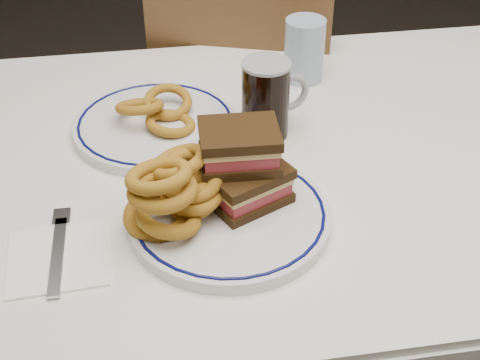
{
  "coord_description": "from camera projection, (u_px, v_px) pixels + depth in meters",
  "views": [
    {
      "loc": [
        -0.21,
        -0.91,
        1.39
      ],
      "look_at": [
        -0.09,
        -0.17,
        0.83
      ],
      "focal_mm": 50.0,
      "sensor_mm": 36.0,
      "label": 1
    }
  ],
  "objects": [
    {
      "name": "chair_far",
      "position": [
        245.0,
        126.0,
        1.71
      ],
      "size": [
        0.51,
        0.51,
        0.87
      ],
      "color": "#4A2C17",
      "rests_on": "floor"
    },
    {
      "name": "water_glass",
      "position": [
        304.0,
        50.0,
        1.3
      ],
      "size": [
        0.08,
        0.08,
        0.12
      ],
      "primitive_type": "cylinder",
      "color": "#93A6BD",
      "rests_on": "dining_table"
    },
    {
      "name": "dining_table",
      "position": [
        277.0,
        201.0,
        1.19
      ],
      "size": [
        1.27,
        0.87,
        0.75
      ],
      "color": "silver",
      "rests_on": "floor"
    },
    {
      "name": "napkin_fork",
      "position": [
        58.0,
        256.0,
        0.92
      ],
      "size": [
        0.14,
        0.18,
        0.01
      ],
      "color": "white",
      "rests_on": "dining_table"
    },
    {
      "name": "onion_rings_main",
      "position": [
        175.0,
        191.0,
        0.93
      ],
      "size": [
        0.15,
        0.14,
        0.13
      ],
      "color": "brown",
      "rests_on": "main_plate"
    },
    {
      "name": "beer_mug",
      "position": [
        267.0,
        98.0,
        1.13
      ],
      "size": [
        0.12,
        0.08,
        0.14
      ],
      "color": "black",
      "rests_on": "dining_table"
    },
    {
      "name": "main_plate",
      "position": [
        229.0,
        216.0,
        0.97
      ],
      "size": [
        0.3,
        0.3,
        0.02
      ],
      "color": "silver",
      "rests_on": "dining_table"
    },
    {
      "name": "ketchup_ramekin",
      "position": [
        214.0,
        163.0,
        1.04
      ],
      "size": [
        0.05,
        0.05,
        0.03
      ],
      "color": "white",
      "rests_on": "main_plate"
    },
    {
      "name": "onion_rings_far",
      "position": [
        160.0,
        111.0,
        1.16
      ],
      "size": [
        0.14,
        0.14,
        0.06
      ],
      "color": "brown",
      "rests_on": "far_plate"
    },
    {
      "name": "reuben_sandwich",
      "position": [
        243.0,
        166.0,
        0.96
      ],
      "size": [
        0.14,
        0.13,
        0.12
      ],
      "color": "black",
      "rests_on": "main_plate"
    },
    {
      "name": "far_plate",
      "position": [
        156.0,
        125.0,
        1.17
      ],
      "size": [
        0.29,
        0.29,
        0.02
      ],
      "color": "silver",
      "rests_on": "dining_table"
    }
  ]
}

